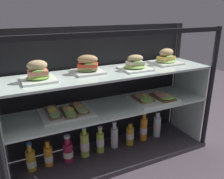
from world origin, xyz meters
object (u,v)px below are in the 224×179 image
at_px(juice_bottle_front_fourth, 48,156).
at_px(juice_bottle_tucked_behind, 85,144).
at_px(juice_bottle_front_left_end, 144,129).
at_px(juice_bottle_front_right_end, 157,126).
at_px(juice_bottle_near_post, 68,151).
at_px(juice_bottle_front_second, 114,138).
at_px(plated_roll_sandwich_mid_left, 166,58).
at_px(juice_bottle_back_center, 31,160).
at_px(juice_bottle_back_left, 130,135).
at_px(plated_roll_sandwich_mid_right, 135,65).
at_px(plated_roll_sandwich_near_left_corner, 38,74).
at_px(plated_roll_sandwich_right_of_center, 88,66).
at_px(open_sandwich_tray_near_left_corner, 67,111).
at_px(open_sandwich_tray_mid_right, 154,98).
at_px(juice_bottle_front_middle, 100,142).

height_order(juice_bottle_front_fourth, juice_bottle_tucked_behind, juice_bottle_tucked_behind).
xyz_separation_m(juice_bottle_front_left_end, juice_bottle_front_right_end, (0.14, 0.00, -0.00)).
height_order(juice_bottle_front_fourth, juice_bottle_near_post, same).
height_order(juice_bottle_front_fourth, juice_bottle_front_second, juice_bottle_front_second).
distance_m(plated_roll_sandwich_mid_left, juice_bottle_back_center, 1.23).
bearing_deg(juice_bottle_back_left, plated_roll_sandwich_mid_right, -99.50).
xyz_separation_m(juice_bottle_front_fourth, juice_bottle_front_second, (0.52, 0.00, 0.01)).
relative_size(plated_roll_sandwich_near_left_corner, plated_roll_sandwich_right_of_center, 1.02).
bearing_deg(plated_roll_sandwich_near_left_corner, juice_bottle_front_fourth, 73.99).
relative_size(plated_roll_sandwich_right_of_center, juice_bottle_front_left_end, 0.79).
bearing_deg(plated_roll_sandwich_mid_right, open_sandwich_tray_near_left_corner, 176.05).
height_order(plated_roll_sandwich_near_left_corner, juice_bottle_back_left, plated_roll_sandwich_near_left_corner).
relative_size(plated_roll_sandwich_right_of_center, open_sandwich_tray_near_left_corner, 0.57).
bearing_deg(open_sandwich_tray_mid_right, juice_bottle_front_left_end, 101.28).
relative_size(plated_roll_sandwich_mid_left, juice_bottle_front_second, 0.96).
bearing_deg(open_sandwich_tray_mid_right, juice_bottle_tucked_behind, 170.48).
relative_size(plated_roll_sandwich_mid_left, juice_bottle_front_fourth, 1.01).
distance_m(juice_bottle_front_fourth, juice_bottle_back_left, 0.65).
distance_m(open_sandwich_tray_mid_right, juice_bottle_front_second, 0.44).
xyz_separation_m(plated_roll_sandwich_right_of_center, juice_bottle_front_fourth, (-0.31, 0.02, -0.61)).
distance_m(juice_bottle_tucked_behind, juice_bottle_back_left, 0.38).
relative_size(juice_bottle_front_second, juice_bottle_back_left, 1.08).
distance_m(juice_bottle_front_fourth, juice_bottle_front_second, 0.52).
relative_size(plated_roll_sandwich_mid_left, juice_bottle_tucked_behind, 0.85).
xyz_separation_m(open_sandwich_tray_near_left_corner, juice_bottle_front_middle, (0.25, 0.03, -0.32)).
height_order(juice_bottle_tucked_behind, juice_bottle_front_right_end, juice_bottle_tucked_behind).
xyz_separation_m(juice_bottle_near_post, juice_bottle_front_second, (0.38, 0.01, 0.01)).
bearing_deg(juice_bottle_front_second, juice_bottle_tucked_behind, -177.90).
bearing_deg(juice_bottle_tucked_behind, juice_bottle_near_post, -177.90).
bearing_deg(juice_bottle_front_middle, open_sandwich_tray_near_left_corner, -173.04).
bearing_deg(juice_bottle_back_center, juice_bottle_front_middle, -1.15).
bearing_deg(plated_roll_sandwich_mid_right, juice_bottle_back_left, 80.50).
relative_size(open_sandwich_tray_near_left_corner, juice_bottle_tucked_behind, 1.40).
relative_size(plated_roll_sandwich_mid_left, juice_bottle_back_left, 1.04).
relative_size(plated_roll_sandwich_mid_right, juice_bottle_front_fourth, 0.99).
bearing_deg(plated_roll_sandwich_near_left_corner, juice_bottle_back_center, 146.57).
distance_m(juice_bottle_near_post, juice_bottle_front_second, 0.38).
relative_size(plated_roll_sandwich_mid_right, plated_roll_sandwich_mid_left, 0.98).
bearing_deg(open_sandwich_tray_near_left_corner, juice_bottle_front_middle, 6.96).
bearing_deg(juice_bottle_back_left, plated_roll_sandwich_near_left_corner, -175.79).
height_order(plated_roll_sandwich_mid_left, juice_bottle_near_post, plated_roll_sandwich_mid_left).
relative_size(plated_roll_sandwich_mid_right, juice_bottle_front_right_end, 0.86).
bearing_deg(juice_bottle_front_fourth, juice_bottle_back_left, -1.47).
relative_size(plated_roll_sandwich_near_left_corner, open_sandwich_tray_near_left_corner, 0.58).
bearing_deg(juice_bottle_front_second, plated_roll_sandwich_right_of_center, -174.75).
height_order(plated_roll_sandwich_right_of_center, juice_bottle_front_left_end, plated_roll_sandwich_right_of_center).
distance_m(plated_roll_sandwich_mid_left, juice_bottle_back_left, 0.67).
distance_m(open_sandwich_tray_mid_right, juice_bottle_near_post, 0.75).
distance_m(plated_roll_sandwich_mid_right, open_sandwich_tray_mid_right, 0.32).
bearing_deg(plated_roll_sandwich_right_of_center, open_sandwich_tray_near_left_corner, -171.70).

